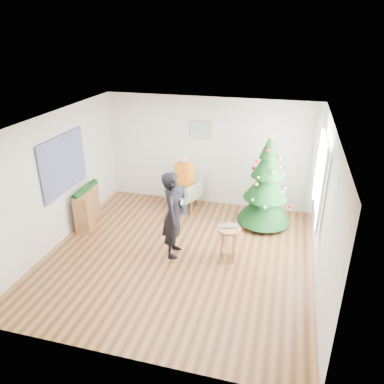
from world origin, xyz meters
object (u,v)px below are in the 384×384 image
(christmas_tree, at_px, (266,185))
(console, at_px, (87,207))
(standing_man, at_px, (173,215))
(armchair, at_px, (185,193))
(stool, at_px, (228,243))

(christmas_tree, distance_m, console, 3.93)
(standing_man, bearing_deg, christmas_tree, -51.43)
(armchair, distance_m, standing_man, 2.09)
(stool, bearing_deg, christmas_tree, 71.18)
(armchair, relative_size, standing_man, 0.59)
(stool, height_order, standing_man, standing_man)
(console, bearing_deg, stool, -24.69)
(christmas_tree, relative_size, stool, 3.18)
(stool, xyz_separation_m, console, (-3.26, 0.58, 0.06))
(standing_man, bearing_deg, armchair, 2.58)
(standing_man, xyz_separation_m, console, (-2.21, 0.67, -0.45))
(christmas_tree, distance_m, stool, 1.73)
(standing_man, bearing_deg, console, 65.66)
(stool, distance_m, standing_man, 1.16)
(armchair, xyz_separation_m, standing_man, (0.35, -2.00, 0.48))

